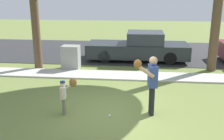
% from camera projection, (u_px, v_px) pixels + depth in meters
% --- Properties ---
extents(ground_plane, '(48.00, 48.00, 0.00)m').
position_uv_depth(ground_plane, '(123.00, 77.00, 11.21)').
color(ground_plane, olive).
extents(sidewalk_strip, '(36.00, 1.20, 0.06)m').
position_uv_depth(sidewalk_strip, '(124.00, 75.00, 11.30)').
color(sidewalk_strip, beige).
rests_on(sidewalk_strip, ground).
extents(road_surface, '(36.00, 6.80, 0.02)m').
position_uv_depth(road_surface, '(129.00, 51.00, 16.08)').
color(road_surface, '#2D2D30').
rests_on(road_surface, ground).
extents(person_adult, '(0.69, 0.70, 1.73)m').
position_uv_depth(person_adult, '(151.00, 80.00, 7.46)').
color(person_adult, black).
rests_on(person_adult, ground).
extents(person_child, '(0.45, 0.45, 1.06)m').
position_uv_depth(person_child, '(66.00, 92.00, 7.58)').
color(person_child, '#6B6656').
rests_on(person_child, ground).
extents(baseball, '(0.07, 0.07, 0.07)m').
position_uv_depth(baseball, '(110.00, 116.00, 7.57)').
color(baseball, white).
rests_on(baseball, ground).
extents(utility_cabinet, '(0.79, 0.62, 1.09)m').
position_uv_depth(utility_cabinet, '(71.00, 57.00, 12.28)').
color(utility_cabinet, gray).
rests_on(utility_cabinet, ground).
extents(parked_pickup_dark, '(5.20, 1.95, 1.48)m').
position_uv_depth(parked_pickup_dark, '(139.00, 47.00, 13.86)').
color(parked_pickup_dark, '#23282D').
rests_on(parked_pickup_dark, road_surface).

